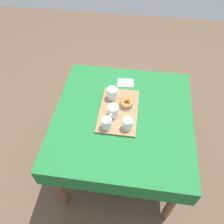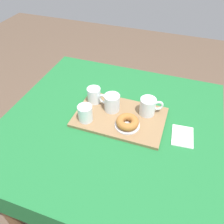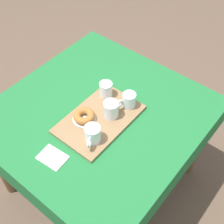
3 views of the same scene
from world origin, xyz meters
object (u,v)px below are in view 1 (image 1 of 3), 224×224
object	(u,v)px
tea_mug_left	(113,112)
serving_tray	(119,111)
water_glass_far	(107,124)
donut_plate_left	(126,105)
water_glass_near	(128,124)
sugar_donut_left	(127,103)
paper_napkin	(126,83)
dining_table	(123,123)
tea_mug_right	(112,93)

from	to	relation	value
tea_mug_left	serving_tray	bearing A→B (deg)	-31.93
water_glass_far	donut_plate_left	xyz separation A→B (m)	(0.23, -0.12, -0.03)
water_glass_near	sugar_donut_left	size ratio (longest dim) A/B	0.76
sugar_donut_left	water_glass_far	bearing A→B (deg)	151.64
sugar_donut_left	paper_napkin	world-z (taller)	sugar_donut_left
water_glass_far	dining_table	bearing A→B (deg)	-38.34
water_glass_near	sugar_donut_left	world-z (taller)	water_glass_near
dining_table	tea_mug_left	world-z (taller)	tea_mug_left
serving_tray	tea_mug_right	xyz separation A→B (m)	(0.13, 0.07, 0.05)
water_glass_far	donut_plate_left	bearing A→B (deg)	-28.36
donut_plate_left	paper_napkin	size ratio (longest dim) A/B	0.92
water_glass_far	tea_mug_right	bearing A→B (deg)	0.24
tea_mug_right	water_glass_near	xyz separation A→B (m)	(-0.29, -0.15, -0.00)
sugar_donut_left	paper_napkin	bearing A→B (deg)	7.24
water_glass_far	paper_napkin	bearing A→B (deg)	-10.17
water_glass_far	sugar_donut_left	xyz separation A→B (m)	(0.23, -0.12, -0.01)
water_glass_near	paper_napkin	world-z (taller)	water_glass_near
tea_mug_left	donut_plate_left	xyz separation A→B (m)	(0.12, -0.09, -0.04)
tea_mug_right	water_glass_near	distance (m)	0.33
water_glass_far	paper_napkin	distance (m)	0.51
water_glass_far	sugar_donut_left	world-z (taller)	water_glass_far
water_glass_near	dining_table	bearing A→B (deg)	20.39
water_glass_near	donut_plate_left	size ratio (longest dim) A/B	0.69
dining_table	tea_mug_left	bearing A→B (deg)	105.26
water_glass_far	paper_napkin	xyz separation A→B (m)	(0.50, -0.09, -0.05)
tea_mug_left	paper_napkin	distance (m)	0.39
dining_table	water_glass_near	xyz separation A→B (m)	(-0.12, -0.04, 0.15)
tea_mug_left	donut_plate_left	world-z (taller)	tea_mug_left
water_glass_near	water_glass_far	bearing A→B (deg)	96.07
sugar_donut_left	donut_plate_left	bearing A→B (deg)	-90.00
serving_tray	paper_napkin	bearing A→B (deg)	-3.78
water_glass_near	paper_napkin	bearing A→B (deg)	7.26
donut_plate_left	sugar_donut_left	xyz separation A→B (m)	(0.00, 0.00, 0.02)
serving_tray	water_glass_near	world-z (taller)	water_glass_near
tea_mug_left	donut_plate_left	size ratio (longest dim) A/B	0.99
water_glass_far	donut_plate_left	size ratio (longest dim) A/B	0.69
tea_mug_left	tea_mug_right	world-z (taller)	same
dining_table	donut_plate_left	distance (m)	0.15
water_glass_near	paper_napkin	distance (m)	0.49
dining_table	paper_napkin	bearing A→B (deg)	2.72
dining_table	water_glass_far	world-z (taller)	water_glass_far
serving_tray	sugar_donut_left	bearing A→B (deg)	-44.71
tea_mug_left	dining_table	bearing A→B (deg)	-74.74
paper_napkin	serving_tray	bearing A→B (deg)	176.22
sugar_donut_left	paper_napkin	xyz separation A→B (m)	(0.27, 0.03, -0.04)
tea_mug_right	donut_plate_left	bearing A→B (deg)	-120.21
dining_table	water_glass_near	world-z (taller)	water_glass_near
tea_mug_left	water_glass_far	bearing A→B (deg)	164.57
sugar_donut_left	tea_mug_right	bearing A→B (deg)	59.79
tea_mug_right	donut_plate_left	distance (m)	0.15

